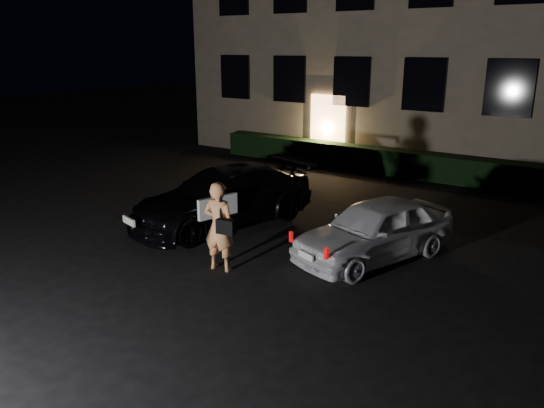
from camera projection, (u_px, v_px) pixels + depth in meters
The scene contains 5 objects.
ground at pixel (203, 293), 9.43m from camera, with size 80.00×80.00×0.00m, color black.
hedge at pixel (413, 165), 17.61m from camera, with size 15.00×0.70×0.85m, color black.
sedan at pixel (223, 197), 12.88m from camera, with size 3.14×5.13×1.39m.
hatch at pixel (375, 229), 10.79m from camera, with size 2.66×3.95×1.25m.
man at pixel (219, 226), 10.17m from camera, with size 0.78×0.52×1.78m.
Camera 1 is at (5.86, -6.39, 4.22)m, focal length 35.00 mm.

